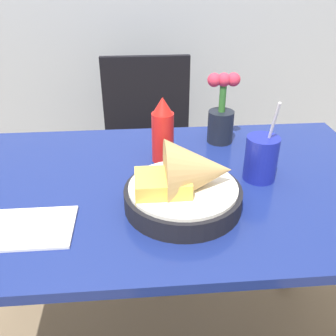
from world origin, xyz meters
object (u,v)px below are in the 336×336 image
drink_cup (261,160)px  flower_vase (221,115)px  food_basket (188,185)px  ketchup_bottle (163,131)px  chair_far_window (148,136)px

drink_cup → flower_vase: drink_cup is taller
food_basket → ketchup_bottle: (-0.04, 0.23, 0.03)m
chair_far_window → ketchup_bottle: 0.71m
food_basket → ketchup_bottle: bearing=100.0°
food_basket → drink_cup: size_ratio=1.23×
food_basket → chair_far_window: bearing=94.4°
food_basket → flower_vase: bearing=66.9°
food_basket → drink_cup: 0.23m
chair_far_window → food_basket: (0.07, -0.87, 0.28)m
drink_cup → flower_vase: 0.24m
chair_far_window → food_basket: 0.91m
drink_cup → food_basket: bearing=-152.6°
ketchup_bottle → flower_vase: 0.22m
chair_far_window → flower_vase: size_ratio=3.93×
drink_cup → flower_vase: bearing=103.6°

